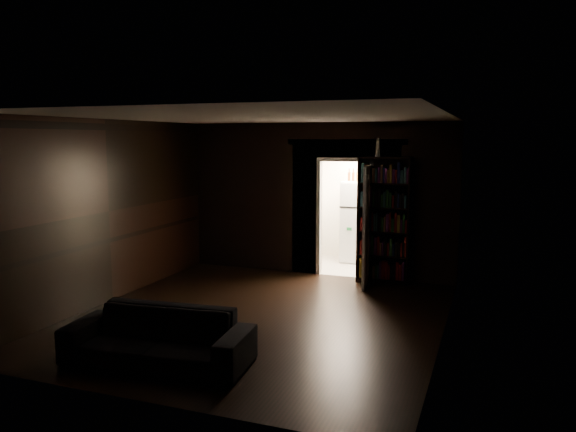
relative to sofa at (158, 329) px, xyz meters
name	(u,v)px	position (x,y,z in m)	size (l,w,h in m)	color
ground	(259,317)	(0.41, 1.90, -0.40)	(5.50, 5.50, 0.00)	black
room_walls	(285,192)	(0.40, 2.97, 1.28)	(5.02, 5.61, 2.84)	black
kitchen_alcove	(359,204)	(0.91, 5.77, 0.81)	(2.20, 1.80, 2.60)	#B5AB9E
sofa	(158,329)	(0.00, 0.00, 0.00)	(2.08, 0.90, 0.80)	black
bookshelf	(384,220)	(1.66, 4.49, 0.70)	(0.90, 0.32, 2.20)	black
refrigerator	(361,222)	(0.92, 6.01, 0.43)	(0.74, 0.68, 1.65)	white
door	(367,226)	(1.43, 4.20, 0.63)	(0.85, 0.05, 2.05)	white
figurine	(378,147)	(1.54, 4.43, 1.96)	(0.11, 0.11, 0.32)	white
bottles	(362,175)	(0.90, 6.02, 1.38)	(0.63, 0.08, 0.26)	black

